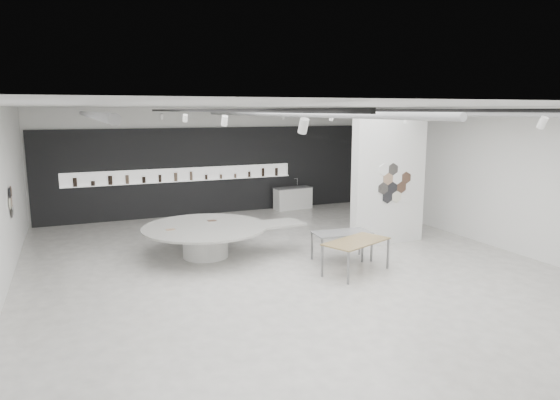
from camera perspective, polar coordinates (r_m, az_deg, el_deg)
name	(u,v)px	position (r m, az deg, el deg)	size (l,w,h in m)	color
room	(284,182)	(11.52, 0.47, 2.09)	(12.02, 14.02, 3.82)	beige
back_wall_display	(208,171)	(18.12, -8.22, 3.27)	(11.80, 0.27, 3.10)	black
partition_column	(389,180)	(14.18, 12.31, 2.27)	(2.20, 0.38, 3.60)	white
display_island	(208,237)	(12.89, -8.23, -4.16)	(4.18, 3.34, 0.81)	white
sample_table_wood	(356,243)	(11.60, 8.71, -4.89)	(1.81, 1.37, 0.76)	olive
sample_table_stone	(342,235)	(12.48, 7.09, -3.95)	(1.46, 0.81, 0.73)	slate
kitchen_counter	(293,198)	(18.94, 1.48, 0.22)	(1.50, 0.70, 1.15)	white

